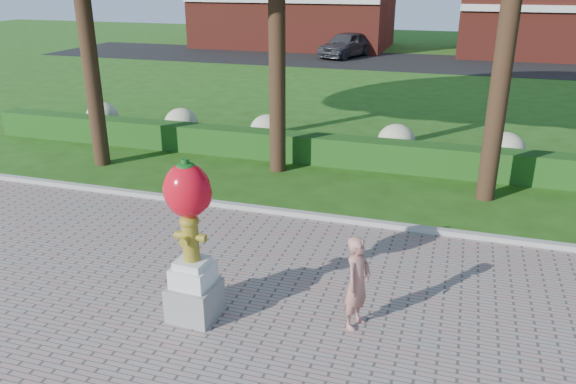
# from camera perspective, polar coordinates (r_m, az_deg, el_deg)

# --- Properties ---
(ground) EXTENTS (100.00, 100.00, 0.00)m
(ground) POSITION_cam_1_polar(r_m,az_deg,el_deg) (9.94, -1.01, -9.67)
(ground) COLOR #234A12
(ground) RESTS_ON ground
(curb) EXTENTS (40.00, 0.18, 0.15)m
(curb) POSITION_cam_1_polar(r_m,az_deg,el_deg) (12.47, 3.34, -2.59)
(curb) COLOR #ADADA5
(curb) RESTS_ON ground
(lawn_hedge) EXTENTS (24.00, 0.70, 0.80)m
(lawn_hedge) POSITION_cam_1_polar(r_m,az_deg,el_deg) (16.03, 6.91, 4.01)
(lawn_hedge) COLOR #184F16
(lawn_hedge) RESTS_ON ground
(hydrangea_row) EXTENTS (20.10, 1.10, 0.99)m
(hydrangea_row) POSITION_cam_1_polar(r_m,az_deg,el_deg) (16.85, 9.49, 5.26)
(hydrangea_row) COLOR beige
(hydrangea_row) RESTS_ON ground
(street) EXTENTS (50.00, 8.00, 0.02)m
(street) POSITION_cam_1_polar(r_m,az_deg,el_deg) (36.54, 13.32, 12.67)
(street) COLOR black
(street) RESTS_ON ground
(building_right) EXTENTS (12.00, 8.00, 6.40)m
(building_right) POSITION_cam_1_polar(r_m,az_deg,el_deg) (42.46, 25.71, 16.69)
(building_right) COLOR maroon
(building_right) RESTS_ON ground
(hydrant_sculpture) EXTENTS (0.76, 0.75, 2.61)m
(hydrant_sculpture) POSITION_cam_1_polar(r_m,az_deg,el_deg) (8.58, -9.88, -4.52)
(hydrant_sculpture) COLOR gray
(hydrant_sculpture) RESTS_ON walkway
(woman) EXTENTS (0.51, 0.63, 1.49)m
(woman) POSITION_cam_1_polar(r_m,az_deg,el_deg) (8.59, 7.05, -9.12)
(woman) COLOR #B27366
(woman) RESTS_ON walkway
(parked_car) EXTENTS (3.35, 5.13, 1.63)m
(parked_car) POSITION_cam_1_polar(r_m,az_deg,el_deg) (38.11, 5.90, 14.69)
(parked_car) COLOR #3B3D42
(parked_car) RESTS_ON street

